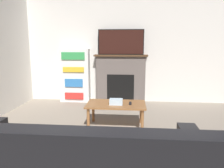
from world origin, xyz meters
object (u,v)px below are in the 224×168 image
at_px(fireplace, 121,79).
at_px(tv, 121,42).
at_px(coffee_table, 116,106).
at_px(bookshelf, 75,75).

height_order(fireplace, tv, tv).
height_order(fireplace, coffee_table, fireplace).
bearing_deg(bookshelf, fireplace, 1.14).
bearing_deg(coffee_table, tv, 90.23).
xyz_separation_m(fireplace, tv, (0.00, -0.02, 0.88)).
distance_m(fireplace, bookshelf, 1.14).
distance_m(tv, coffee_table, 1.99).
bearing_deg(coffee_table, fireplace, 90.23).
xyz_separation_m(tv, coffee_table, (0.01, -1.66, -1.11)).
relative_size(fireplace, bookshelf, 0.98).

